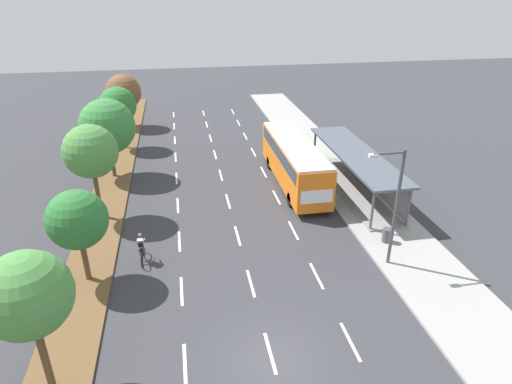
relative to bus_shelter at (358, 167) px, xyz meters
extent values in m
plane|color=#38383D|center=(-9.53, -14.58, -1.87)|extent=(140.00, 140.00, 0.00)
cube|color=brown|center=(-17.83, 5.42, -1.81)|extent=(2.60, 52.00, 0.12)
cube|color=#9E9E99|center=(-0.28, 5.42, -1.79)|extent=(4.50, 52.00, 0.15)
cube|color=white|center=(-13.03, -14.21, -1.86)|extent=(0.14, 2.27, 0.01)
cube|color=white|center=(-13.03, -9.47, -1.86)|extent=(0.14, 2.27, 0.01)
cube|color=white|center=(-13.03, -4.74, -1.86)|extent=(0.14, 2.27, 0.01)
cube|color=white|center=(-13.03, -0.01, -1.86)|extent=(0.14, 2.27, 0.01)
cube|color=white|center=(-13.03, 4.73, -1.86)|extent=(0.14, 2.27, 0.01)
cube|color=white|center=(-13.03, 9.46, -1.86)|extent=(0.14, 2.27, 0.01)
cube|color=white|center=(-13.03, 14.20, -1.86)|extent=(0.14, 2.27, 0.01)
cube|color=white|center=(-13.03, 18.93, -1.86)|extent=(0.14, 2.27, 0.01)
cube|color=white|center=(-13.03, 23.66, -1.86)|extent=(0.14, 2.27, 0.01)
cube|color=white|center=(-9.53, -14.21, -1.86)|extent=(0.14, 2.27, 0.01)
cube|color=white|center=(-9.53, -9.47, -1.86)|extent=(0.14, 2.27, 0.01)
cube|color=white|center=(-9.53, -4.74, -1.86)|extent=(0.14, 2.27, 0.01)
cube|color=white|center=(-9.53, -0.01, -1.86)|extent=(0.14, 2.27, 0.01)
cube|color=white|center=(-9.53, 4.73, -1.86)|extent=(0.14, 2.27, 0.01)
cube|color=white|center=(-9.53, 9.46, -1.86)|extent=(0.14, 2.27, 0.01)
cube|color=white|center=(-9.53, 14.20, -1.86)|extent=(0.14, 2.27, 0.01)
cube|color=white|center=(-9.53, 18.93, -1.86)|extent=(0.14, 2.27, 0.01)
cube|color=white|center=(-9.53, 23.66, -1.86)|extent=(0.14, 2.27, 0.01)
cube|color=white|center=(-6.03, -14.21, -1.86)|extent=(0.14, 2.27, 0.01)
cube|color=white|center=(-6.03, -9.47, -1.86)|extent=(0.14, 2.27, 0.01)
cube|color=white|center=(-6.03, -4.74, -1.86)|extent=(0.14, 2.27, 0.01)
cube|color=white|center=(-6.03, -0.01, -1.86)|extent=(0.14, 2.27, 0.01)
cube|color=white|center=(-6.03, 4.73, -1.86)|extent=(0.14, 2.27, 0.01)
cube|color=white|center=(-6.03, 9.46, -1.86)|extent=(0.14, 2.27, 0.01)
cube|color=white|center=(-6.03, 14.20, -1.86)|extent=(0.14, 2.27, 0.01)
cube|color=white|center=(-6.03, 18.93, -1.86)|extent=(0.14, 2.27, 0.01)
cube|color=white|center=(-6.03, 23.66, -1.86)|extent=(0.14, 2.27, 0.01)
cube|color=gray|center=(-0.28, 0.00, -1.67)|extent=(2.60, 12.08, 0.10)
cylinder|color=#56565B|center=(-1.46, -5.79, -0.32)|extent=(0.16, 0.16, 2.60)
cylinder|color=#56565B|center=(-1.46, 5.79, -0.32)|extent=(0.16, 0.16, 2.60)
cylinder|color=#56565B|center=(0.90, -5.79, -0.32)|extent=(0.16, 0.16, 2.60)
cylinder|color=#56565B|center=(0.90, 5.79, -0.32)|extent=(0.16, 0.16, 2.60)
cube|color=gray|center=(0.96, 0.00, -0.32)|extent=(0.10, 11.47, 2.34)
cube|color=#4C5660|center=(-0.28, 0.00, 1.06)|extent=(2.90, 12.48, 0.16)
cube|color=orange|center=(-4.28, 1.96, -0.02)|extent=(2.50, 11.20, 2.80)
cube|color=#2D3D4C|center=(-4.28, 1.96, 0.83)|extent=(2.54, 10.30, 0.90)
cube|color=#B7B7B7|center=(-4.28, 1.96, 1.44)|extent=(2.45, 10.98, 0.12)
cube|color=#2D3D4C|center=(-4.28, 7.58, 0.33)|extent=(2.25, 0.06, 1.54)
cube|color=white|center=(-4.28, -3.66, -0.22)|extent=(2.12, 0.04, 0.90)
cylinder|color=black|center=(-5.38, 5.44, -1.37)|extent=(0.30, 1.00, 1.00)
cylinder|color=black|center=(-3.18, 5.44, -1.37)|extent=(0.30, 1.00, 1.00)
cylinder|color=black|center=(-5.38, -1.51, -1.37)|extent=(0.30, 1.00, 1.00)
cylinder|color=black|center=(-3.18, -1.51, -1.37)|extent=(0.30, 1.00, 1.00)
torus|color=black|center=(-15.04, -5.91, -1.51)|extent=(0.06, 0.72, 0.72)
torus|color=black|center=(-15.04, -7.01, -1.51)|extent=(0.06, 0.72, 0.72)
cylinder|color=maroon|center=(-15.04, -6.46, -1.23)|extent=(0.05, 0.93, 0.05)
cylinder|color=maroon|center=(-15.04, -6.56, -1.41)|extent=(0.05, 0.57, 0.42)
cylinder|color=maroon|center=(-15.04, -6.66, -1.21)|extent=(0.04, 0.04, 0.40)
cube|color=black|center=(-15.04, -6.66, -1.01)|extent=(0.12, 0.24, 0.06)
cylinder|color=black|center=(-15.04, -5.96, -0.96)|extent=(0.46, 0.04, 0.04)
cube|color=silver|center=(-15.04, -6.48, -0.68)|extent=(0.30, 0.36, 0.59)
cube|color=black|center=(-15.04, -6.64, -0.66)|extent=(0.26, 0.26, 0.42)
sphere|color=#9E7051|center=(-15.04, -6.36, -0.26)|extent=(0.20, 0.20, 0.20)
cylinder|color=#4C4C56|center=(-15.16, -6.51, -1.08)|extent=(0.12, 0.42, 0.25)
cylinder|color=#4C4C56|center=(-15.16, -6.34, -1.34)|extent=(0.10, 0.17, 0.41)
cylinder|color=#4C4C56|center=(-14.92, -6.51, -1.08)|extent=(0.12, 0.42, 0.25)
cylinder|color=#4C4C56|center=(-14.92, -6.34, -1.34)|extent=(0.10, 0.17, 0.41)
cylinder|color=silver|center=(-15.21, -6.26, -0.63)|extent=(0.09, 0.47, 0.28)
cylinder|color=silver|center=(-14.87, -6.26, -0.63)|extent=(0.09, 0.47, 0.28)
cylinder|color=brown|center=(-17.93, -14.52, -0.14)|extent=(0.28, 0.28, 3.20)
sphere|color=#4C8E42|center=(-17.93, -14.52, 2.60)|extent=(3.04, 3.04, 3.04)
cylinder|color=brown|center=(-17.69, -7.72, -0.57)|extent=(0.28, 0.28, 2.35)
sphere|color=#2D7533|center=(-17.69, -7.72, 1.71)|extent=(2.95, 2.95, 2.95)
cylinder|color=brown|center=(-17.94, -0.93, -0.12)|extent=(0.28, 0.28, 3.25)
sphere|color=#4C8E42|center=(-17.94, -0.93, 2.75)|extent=(3.32, 3.32, 3.32)
cylinder|color=brown|center=(-17.83, 5.87, -0.52)|extent=(0.28, 0.28, 2.46)
sphere|color=#38843D|center=(-17.83, 5.87, 2.28)|extent=(4.18, 4.18, 4.18)
cylinder|color=brown|center=(-17.74, 12.67, -0.38)|extent=(0.28, 0.28, 2.74)
sphere|color=#2D7533|center=(-17.74, 12.67, 2.21)|extent=(3.25, 3.25, 3.25)
cylinder|color=brown|center=(-17.91, 19.46, -0.60)|extent=(0.28, 0.28, 2.28)
sphere|color=brown|center=(-17.91, 19.46, 1.89)|extent=(3.61, 3.61, 3.61)
cylinder|color=#4C4C51|center=(-1.93, -9.19, 1.53)|extent=(0.18, 0.18, 6.50)
cylinder|color=#4C4C51|center=(-2.73, -9.19, 4.63)|extent=(1.60, 0.12, 0.12)
cube|color=silver|center=(-3.53, -9.19, 4.56)|extent=(0.44, 0.24, 0.16)
cylinder|color=#4C4C51|center=(-1.08, -7.19, -1.29)|extent=(0.52, 0.52, 0.85)
camera|label=1|loc=(-12.52, -27.25, 11.91)|focal=30.52mm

